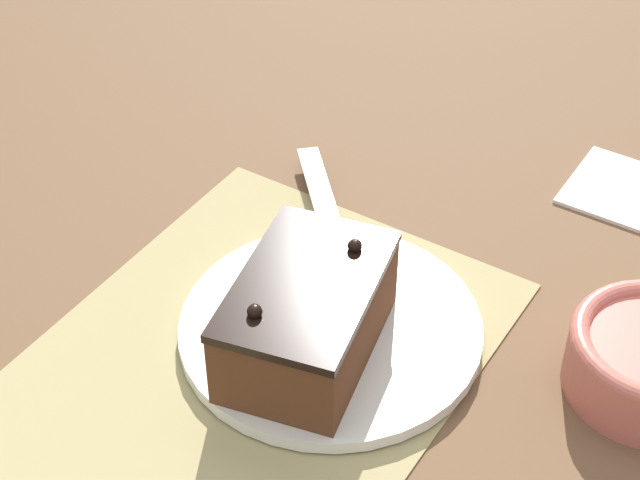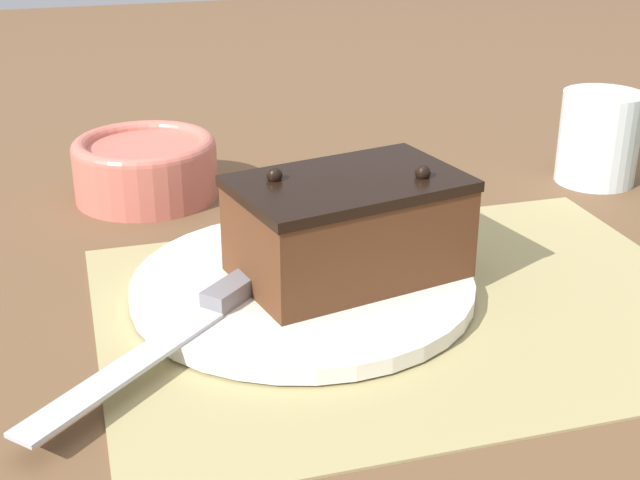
# 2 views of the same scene
# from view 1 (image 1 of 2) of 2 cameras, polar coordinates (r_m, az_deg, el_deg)

# --- Properties ---
(ground_plane) EXTENTS (3.00, 3.00, 0.00)m
(ground_plane) POSITION_cam_1_polar(r_m,az_deg,el_deg) (0.91, -4.13, -6.94)
(ground_plane) COLOR brown
(placemat_woven) EXTENTS (0.46, 0.34, 0.00)m
(placemat_woven) POSITION_cam_1_polar(r_m,az_deg,el_deg) (0.90, -4.14, -6.86)
(placemat_woven) COLOR tan
(placemat_woven) RESTS_ON ground_plane
(cake_plate) EXTENTS (0.26, 0.26, 0.01)m
(cake_plate) POSITION_cam_1_polar(r_m,az_deg,el_deg) (0.92, 0.56, -4.75)
(cake_plate) COLOR white
(cake_plate) RESTS_ON placemat_woven
(chocolate_cake) EXTENTS (0.19, 0.14, 0.09)m
(chocolate_cake) POSITION_cam_1_polar(r_m,az_deg,el_deg) (0.87, -0.70, -4.05)
(chocolate_cake) COLOR #512D19
(chocolate_cake) RESTS_ON cake_plate
(serving_knife) EXTENTS (0.20, 0.19, 0.01)m
(serving_knife) POSITION_cam_1_polar(r_m,az_deg,el_deg) (0.98, 1.06, -0.68)
(serving_knife) COLOR slate
(serving_knife) RESTS_ON cake_plate
(folded_napkin) EXTENTS (0.11, 0.09, 0.01)m
(folded_napkin) POSITION_cam_1_polar(r_m,az_deg,el_deg) (1.13, 15.50, 2.79)
(folded_napkin) COLOR white
(folded_napkin) RESTS_ON ground_plane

